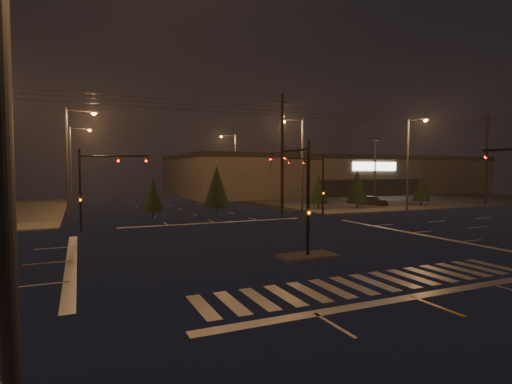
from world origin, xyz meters
TOP-DOWN VIEW (x-y plane):
  - ground at (0.00, 0.00)m, footprint 140.00×140.00m
  - sidewalk_ne at (30.00, 30.00)m, footprint 36.00×36.00m
  - median_island at (0.00, -4.00)m, footprint 3.00×1.60m
  - crosswalk at (0.00, -9.00)m, footprint 15.00×2.60m
  - stop_bar_near at (0.00, -11.00)m, footprint 16.00×0.50m
  - stop_bar_far at (0.00, 11.00)m, footprint 16.00×0.50m
  - parking_lot at (35.00, 28.00)m, footprint 50.00×24.00m
  - retail_building at (35.00, 45.99)m, footprint 60.20×28.30m
  - signal_mast_median at (0.00, -3.07)m, footprint 0.25×4.59m
  - signal_mast_ne at (9.50, 10.14)m, footprint 4.84×1.86m
  - signal_mast_nw at (-9.50, 10.14)m, footprint 4.84×1.86m
  - streetlight_0 at (-11.18, -15.00)m, footprint 2.77×0.32m
  - streetlight_1 at (-11.18, 18.00)m, footprint 2.77×0.32m
  - streetlight_2 at (-11.18, 34.00)m, footprint 2.77×0.32m
  - streetlight_3 at (11.18, 16.00)m, footprint 2.77×0.32m
  - streetlight_4 at (11.18, 36.00)m, footprint 2.77×0.32m
  - streetlight_6 at (22.00, 11.18)m, footprint 0.32×2.77m
  - utility_pole_1 at (8.00, 14.00)m, footprint 2.20×0.32m
  - utility_pole_2 at (38.00, 14.00)m, footprint 2.20×0.32m
  - conifer_0 at (14.53, 17.46)m, footprint 2.25×2.25m
  - conifer_1 at (19.02, 16.23)m, footprint 2.47×2.47m
  - conifer_2 at (28.49, 15.68)m, footprint 2.17×2.17m
  - conifer_3 at (-4.37, 16.16)m, footprint 1.99×1.99m
  - conifer_4 at (2.25, 17.35)m, footprint 2.73×2.73m
  - car_parked at (23.65, 18.90)m, footprint 2.59×4.16m

SIDE VIEW (x-z plane):
  - ground at x=0.00m, z-range 0.00..0.00m
  - crosswalk at x=0.00m, z-range 0.00..0.01m
  - stop_bar_near at x=0.00m, z-range 0.00..0.01m
  - stop_bar_far at x=0.00m, z-range 0.00..0.01m
  - parking_lot at x=35.00m, z-range 0.00..0.08m
  - sidewalk_ne at x=30.00m, z-range 0.00..0.12m
  - median_island at x=0.00m, z-range 0.00..0.15m
  - car_parked at x=23.65m, z-range 0.00..1.32m
  - conifer_3 at x=-4.37m, z-range 0.35..4.16m
  - conifer_2 at x=28.49m, z-range 0.35..4.44m
  - conifer_0 at x=14.53m, z-range 0.35..4.57m
  - conifer_1 at x=19.02m, z-range 0.35..4.90m
  - conifer_4 at x=2.25m, z-range 0.35..5.31m
  - signal_mast_median at x=0.00m, z-range 0.75..6.75m
  - signal_mast_ne at x=9.50m, z-range 0.79..6.79m
  - signal_mast_nw at x=-9.50m, z-range 0.79..6.79m
  - retail_building at x=35.00m, z-range 0.24..7.44m
  - streetlight_0 at x=-11.18m, z-range 0.80..10.80m
  - streetlight_1 at x=-11.18m, z-range 0.80..10.80m
  - streetlight_2 at x=-11.18m, z-range 0.80..10.80m
  - streetlight_3 at x=11.18m, z-range 0.80..10.80m
  - streetlight_4 at x=11.18m, z-range 0.80..10.80m
  - streetlight_6 at x=22.00m, z-range 0.80..10.80m
  - utility_pole_1 at x=8.00m, z-range 0.13..12.13m
  - utility_pole_2 at x=38.00m, z-range 0.13..12.13m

